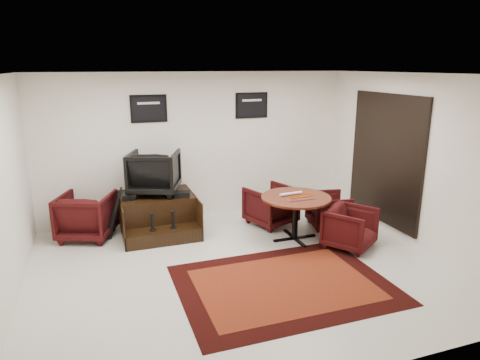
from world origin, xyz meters
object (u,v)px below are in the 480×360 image
object	(u,v)px
table_chair_back	(271,204)
table_chair_corner	(350,226)
meeting_table	(296,202)
shine_chair	(154,170)
armchair_side	(86,214)
table_chair_window	(329,208)
shine_podium	(158,214)

from	to	relation	value
table_chair_back	table_chair_corner	bearing A→B (deg)	99.59
meeting_table	table_chair_back	bearing A→B (deg)	97.21
shine_chair	armchair_side	size ratio (longest dim) A/B	0.98
table_chair_window	table_chair_corner	bearing A→B (deg)	-178.89
shine_podium	table_chair_window	xyz separation A→B (m)	(3.03, -0.84, 0.04)
table_chair_back	shine_podium	bearing A→B (deg)	-29.79
shine_podium	meeting_table	size ratio (longest dim) A/B	1.14
table_chair_back	table_chair_window	distance (m)	1.08
armchair_side	meeting_table	size ratio (longest dim) A/B	0.75
armchair_side	meeting_table	distance (m)	3.61
shine_podium	meeting_table	bearing A→B (deg)	-28.58
armchair_side	meeting_table	world-z (taller)	armchair_side
shine_podium	armchair_side	bearing A→B (deg)	175.86
armchair_side	shine_chair	bearing A→B (deg)	-155.73
armchair_side	table_chair_corner	xyz separation A→B (m)	(4.07, -1.87, -0.07)
table_chair_window	shine_chair	bearing A→B (deg)	83.14
table_chair_corner	armchair_side	bearing A→B (deg)	121.00
shine_podium	table_chair_window	world-z (taller)	table_chair_window
shine_chair	meeting_table	world-z (taller)	shine_chair
shine_chair	table_chair_back	xyz separation A→B (m)	(2.06, -0.50, -0.70)
shine_chair	armchair_side	distance (m)	1.37
shine_podium	table_chair_window	bearing A→B (deg)	-15.46
shine_chair	shine_podium	bearing A→B (deg)	111.15
meeting_table	table_chair_back	world-z (taller)	table_chair_back
meeting_table	table_chair_window	xyz separation A→B (m)	(0.86, 0.34, -0.33)
armchair_side	table_chair_back	size ratio (longest dim) A/B	1.09
shine_chair	table_chair_corner	distance (m)	3.52
meeting_table	shine_podium	bearing A→B (deg)	151.42
shine_podium	table_chair_back	world-z (taller)	table_chair_back
shine_chair	table_chair_corner	world-z (taller)	shine_chair
shine_podium	table_chair_corner	bearing A→B (deg)	-31.89
armchair_side	table_chair_corner	world-z (taller)	armchair_side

